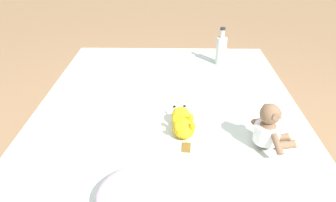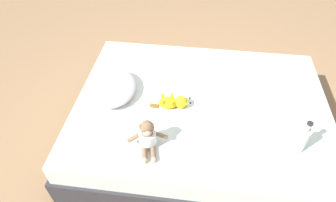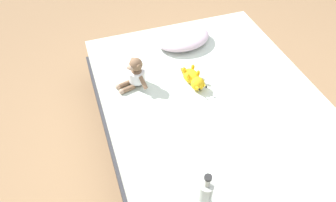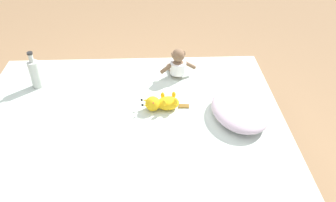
{
  "view_description": "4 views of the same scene",
  "coord_description": "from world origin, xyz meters",
  "px_view_note": "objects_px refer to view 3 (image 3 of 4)",
  "views": [
    {
      "loc": [
        -0.03,
        1.62,
        1.42
      ],
      "look_at": [
        0.0,
        0.0,
        0.52
      ],
      "focal_mm": 34.7,
      "sensor_mm": 36.0,
      "label": 1
    },
    {
      "loc": [
        -1.67,
        0.06,
        2.12
      ],
      "look_at": [
        -0.08,
        0.26,
        0.53
      ],
      "focal_mm": 30.68,
      "sensor_mm": 36.0,
      "label": 2
    },
    {
      "loc": [
        -0.82,
        -1.37,
        2.11
      ],
      "look_at": [
        -0.35,
        0.02,
        0.57
      ],
      "focal_mm": 34.27,
      "sensor_mm": 36.0,
      "label": 3
    },
    {
      "loc": [
        1.73,
        0.19,
        1.9
      ],
      "look_at": [
        -0.08,
        0.26,
        0.53
      ],
      "focal_mm": 36.56,
      "sensor_mm": 36.0,
      "label": 4
    }
  ],
  "objects_px": {
    "pillow": "(182,37)",
    "plush_monkey": "(135,74)",
    "plush_yellow_creature": "(194,79)",
    "bed": "(212,123)",
    "glass_bottle": "(205,194)"
  },
  "relations": [
    {
      "from": "plush_monkey",
      "to": "glass_bottle",
      "type": "xyz_separation_m",
      "value": [
        0.1,
        -1.03,
        0.02
      ]
    },
    {
      "from": "bed",
      "to": "plush_monkey",
      "type": "xyz_separation_m",
      "value": [
        -0.48,
        0.35,
        0.33
      ]
    },
    {
      "from": "pillow",
      "to": "glass_bottle",
      "type": "height_order",
      "value": "glass_bottle"
    },
    {
      "from": "plush_yellow_creature",
      "to": "glass_bottle",
      "type": "distance_m",
      "value": 0.95
    },
    {
      "from": "bed",
      "to": "pillow",
      "type": "distance_m",
      "value": 0.78
    },
    {
      "from": "bed",
      "to": "plush_yellow_creature",
      "type": "relative_size",
      "value": 6.37
    },
    {
      "from": "plush_yellow_creature",
      "to": "plush_monkey",
      "type": "bearing_deg",
      "value": 161.92
    },
    {
      "from": "bed",
      "to": "plush_yellow_creature",
      "type": "xyz_separation_m",
      "value": [
        -0.08,
        0.22,
        0.29
      ]
    },
    {
      "from": "pillow",
      "to": "plush_monkey",
      "type": "relative_size",
      "value": 1.79
    },
    {
      "from": "pillow",
      "to": "plush_yellow_creature",
      "type": "xyz_separation_m",
      "value": [
        -0.1,
        -0.5,
        -0.01
      ]
    },
    {
      "from": "plush_monkey",
      "to": "plush_yellow_creature",
      "type": "height_order",
      "value": "plush_monkey"
    },
    {
      "from": "plush_yellow_creature",
      "to": "glass_bottle",
      "type": "bearing_deg",
      "value": -108.69
    },
    {
      "from": "bed",
      "to": "plush_monkey",
      "type": "distance_m",
      "value": 0.69
    },
    {
      "from": "plush_yellow_creature",
      "to": "glass_bottle",
      "type": "relative_size",
      "value": 1.17
    },
    {
      "from": "glass_bottle",
      "to": "pillow",
      "type": "bearing_deg",
      "value": 73.96
    }
  ]
}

